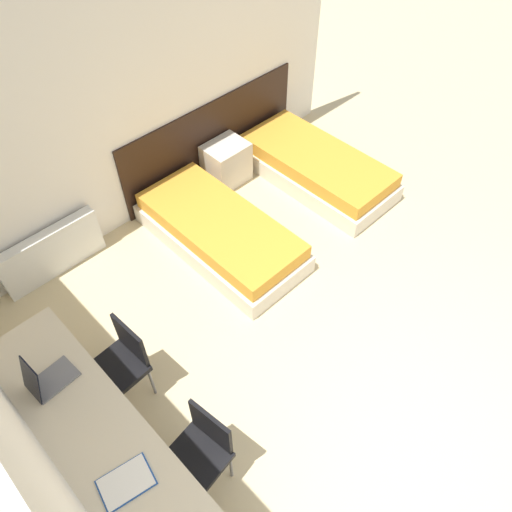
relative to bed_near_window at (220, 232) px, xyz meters
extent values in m
plane|color=beige|center=(-0.18, -2.86, -0.19)|extent=(20.00, 20.00, 0.00)
cube|color=white|center=(-0.18, 1.03, 1.16)|extent=(5.58, 0.05, 2.70)
cube|color=black|center=(0.78, 1.00, 0.30)|extent=(2.55, 0.03, 0.97)
cube|color=beige|center=(0.00, 0.00, -0.08)|extent=(0.90, 1.93, 0.22)
cube|color=gold|center=(0.00, 0.00, 0.11)|extent=(0.82, 1.85, 0.17)
cube|color=beige|center=(1.56, 0.00, -0.08)|extent=(0.90, 1.93, 0.22)
cube|color=gold|center=(1.56, 0.00, 0.11)|extent=(0.82, 1.85, 0.17)
cube|color=beige|center=(0.78, 0.76, 0.07)|extent=(0.50, 0.40, 0.51)
cube|color=silver|center=(-1.46, 0.91, 0.08)|extent=(1.07, 0.12, 0.54)
cube|color=beige|center=(-2.17, -1.24, 0.56)|extent=(0.59, 2.30, 0.04)
cube|color=beige|center=(-2.17, -0.11, 0.18)|extent=(0.53, 0.04, 0.73)
cube|color=black|center=(-1.75, -0.74, 0.25)|extent=(0.43, 0.43, 0.05)
cube|color=black|center=(-1.56, -0.73, 0.46)|extent=(0.05, 0.37, 0.38)
cylinder|color=slate|center=(-1.91, -0.92, 0.02)|extent=(0.02, 0.02, 0.41)
cylinder|color=slate|center=(-1.93, -0.58, 0.02)|extent=(0.02, 0.02, 0.41)
cylinder|color=slate|center=(-1.57, -0.91, 0.02)|extent=(0.02, 0.02, 0.41)
cylinder|color=slate|center=(-1.59, -0.56, 0.02)|extent=(0.02, 0.02, 0.41)
cube|color=black|center=(-1.75, -1.73, 0.25)|extent=(0.45, 0.45, 0.05)
cube|color=black|center=(-1.56, -1.71, 0.46)|extent=(0.08, 0.37, 0.38)
cylinder|color=slate|center=(-1.90, -1.92, 0.02)|extent=(0.02, 0.02, 0.41)
cylinder|color=slate|center=(-1.94, -1.58, 0.02)|extent=(0.02, 0.02, 0.41)
cylinder|color=slate|center=(-1.56, -1.88, 0.02)|extent=(0.02, 0.02, 0.41)
cylinder|color=slate|center=(-1.60, -1.54, 0.02)|extent=(0.02, 0.02, 0.41)
cube|color=slate|center=(-2.17, -0.70, 0.59)|extent=(0.34, 0.24, 0.02)
cube|color=black|center=(-2.29, -0.71, 0.75)|extent=(0.10, 0.22, 0.32)
cube|color=#1E4793|center=(-2.20, -1.65, 0.59)|extent=(0.37, 0.29, 0.01)
cube|color=white|center=(-2.20, -1.65, 0.59)|extent=(0.35, 0.27, 0.01)
camera|label=1|loc=(-2.30, -2.91, 3.87)|focal=35.00mm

